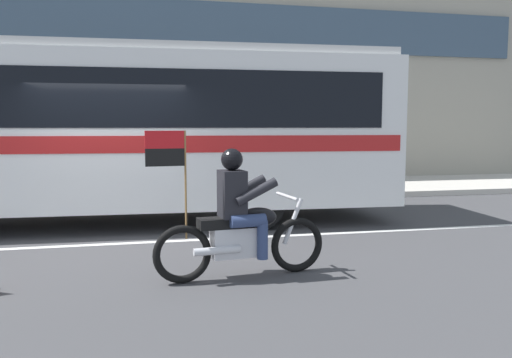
% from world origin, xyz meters
% --- Properties ---
extents(ground_plane, '(60.00, 60.00, 0.00)m').
position_xyz_m(ground_plane, '(0.00, 0.00, 0.00)').
color(ground_plane, '#3D3D3F').
extents(sidewalk_curb, '(28.00, 3.80, 0.15)m').
position_xyz_m(sidewalk_curb, '(0.00, 5.10, 0.07)').
color(sidewalk_curb, '#B7B2A8').
rests_on(sidewalk_curb, ground_plane).
extents(lane_center_stripe, '(26.60, 0.14, 0.01)m').
position_xyz_m(lane_center_stripe, '(0.00, -0.60, 0.00)').
color(lane_center_stripe, silver).
rests_on(lane_center_stripe, ground_plane).
extents(transit_bus, '(12.27, 3.08, 3.22)m').
position_xyz_m(transit_bus, '(-0.87, 1.19, 1.88)').
color(transit_bus, white).
rests_on(transit_bus, ground_plane).
extents(motorcycle_with_rider, '(2.19, 0.66, 1.78)m').
position_xyz_m(motorcycle_with_rider, '(1.67, -2.73, 0.67)').
color(motorcycle_with_rider, black).
rests_on(motorcycle_with_rider, ground_plane).
extents(fire_hydrant, '(0.22, 0.30, 0.75)m').
position_xyz_m(fire_hydrant, '(-0.33, 4.03, 0.52)').
color(fire_hydrant, red).
rests_on(fire_hydrant, sidewalk_curb).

